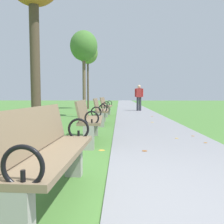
{
  "coord_description": "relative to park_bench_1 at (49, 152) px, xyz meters",
  "views": [
    {
      "loc": [
        0.15,
        -2.07,
        1.01
      ],
      "look_at": [
        -0.05,
        4.16,
        0.55
      ],
      "focal_mm": 37.05,
      "sensor_mm": 36.0,
      "label": 1
    }
  ],
  "objects": [
    {
      "name": "tree_4",
      "position": [
        -1.61,
        14.57,
        3.49
      ],
      "size": [
        1.42,
        1.42,
        4.8
      ],
      "color": "#4C3D2D",
      "rests_on": "ground"
    },
    {
      "name": "tree_3",
      "position": [
        -0.94,
        8.36,
        2.66
      ],
      "size": [
        1.22,
        1.22,
        3.86
      ],
      "color": "brown",
      "rests_on": "ground"
    },
    {
      "name": "park_bench_1",
      "position": [
        0.0,
        0.0,
        0.0
      ],
      "size": [
        0.53,
        1.62,
        0.9
      ],
      "color": "#7A664C",
      "rests_on": "ground"
    },
    {
      "name": "ground_plane",
      "position": [
        0.5,
        -0.0,
        -0.49
      ],
      "size": [
        80.0,
        80.0,
        0.0
      ],
      "primitive_type": "plane",
      "color": "#4C7F38"
    },
    {
      "name": "pedestrian_walking",
      "position": [
        1.89,
        12.49,
        0.44
      ],
      "size": [
        0.53,
        0.23,
        1.62
      ],
      "color": "#2D2D38",
      "rests_on": "paved_walkway"
    },
    {
      "name": "park_bench_2",
      "position": [
        0.0,
        2.86,
        0.0
      ],
      "size": [
        0.55,
        1.62,
        0.9
      ],
      "color": "#7A664C",
      "rests_on": "ground"
    },
    {
      "name": "park_bench_3",
      "position": [
        -0.0,
        5.86,
        0.0
      ],
      "size": [
        0.52,
        1.61,
        0.9
      ],
      "color": "#7A664C",
      "rests_on": "ground"
    },
    {
      "name": "park_bench_4",
      "position": [
        0.0,
        8.99,
        0.0
      ],
      "size": [
        0.54,
        1.62,
        0.9
      ],
      "color": "#7A664C",
      "rests_on": "ground"
    },
    {
      "name": "scattered_leaves",
      "position": [
        0.46,
        3.26,
        -0.47
      ],
      "size": [
        4.48,
        11.71,
        0.02
      ],
      "color": "#93511E",
      "rests_on": "ground"
    },
    {
      "name": "paved_walkway",
      "position": [
        1.62,
        18.0,
        -0.48
      ],
      "size": [
        2.24,
        44.0,
        0.02
      ],
      "primitive_type": "cube",
      "color": "gray",
      "rests_on": "ground"
    }
  ]
}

